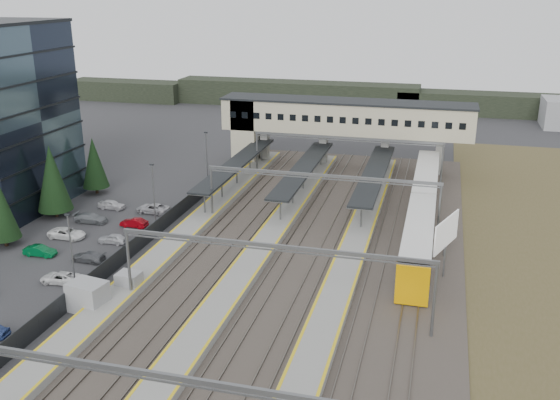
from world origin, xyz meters
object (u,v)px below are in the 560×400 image
(footbridge, at_px, (328,120))
(billboard, at_px, (446,234))
(relay_cabin_far, at_px, (129,282))
(train, at_px, (422,210))
(relay_cabin_near, at_px, (88,296))

(footbridge, relative_size, billboard, 6.55)
(relay_cabin_far, height_order, train, train)
(relay_cabin_far, relative_size, footbridge, 0.06)
(footbridge, xyz_separation_m, billboard, (19.12, -35.19, -4.12))
(footbridge, height_order, train, footbridge)
(footbridge, distance_m, train, 29.29)
(train, relative_size, billboard, 7.05)
(relay_cabin_near, height_order, train, train)
(relay_cabin_far, bearing_deg, relay_cabin_near, -114.13)
(train, bearing_deg, relay_cabin_far, -136.90)
(relay_cabin_near, bearing_deg, footbridge, 76.80)
(footbridge, height_order, billboard, footbridge)
(footbridge, distance_m, billboard, 40.26)
(billboard, bearing_deg, relay_cabin_far, -155.40)
(relay_cabin_near, distance_m, billboard, 36.33)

